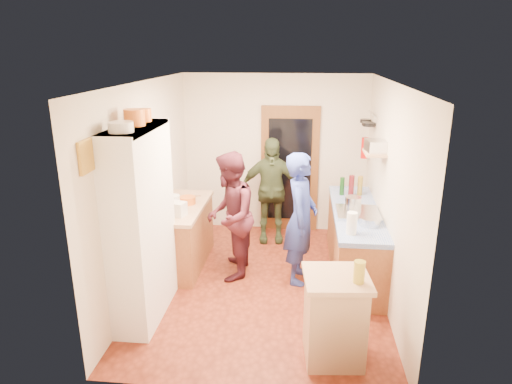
% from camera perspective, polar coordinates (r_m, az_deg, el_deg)
% --- Properties ---
extents(floor, '(3.00, 4.00, 0.02)m').
position_cam_1_polar(floor, '(6.16, 1.00, -11.47)').
color(floor, maroon).
rests_on(floor, ground).
extents(ceiling, '(3.00, 4.00, 0.02)m').
position_cam_1_polar(ceiling, '(5.39, 1.15, 13.65)').
color(ceiling, silver).
rests_on(ceiling, ground).
extents(wall_back, '(3.00, 0.02, 2.60)m').
position_cam_1_polar(wall_back, '(7.57, 2.37, 4.77)').
color(wall_back, beige).
rests_on(wall_back, ground).
extents(wall_front, '(3.00, 0.02, 2.60)m').
position_cam_1_polar(wall_front, '(3.78, -1.58, -8.86)').
color(wall_front, beige).
rests_on(wall_front, ground).
extents(wall_left, '(0.02, 4.00, 2.60)m').
position_cam_1_polar(wall_left, '(5.95, -13.58, 0.69)').
color(wall_left, beige).
rests_on(wall_left, ground).
extents(wall_right, '(0.02, 4.00, 2.60)m').
position_cam_1_polar(wall_right, '(5.72, 16.32, -0.23)').
color(wall_right, beige).
rests_on(wall_right, ground).
extents(door_frame, '(0.95, 0.06, 2.10)m').
position_cam_1_polar(door_frame, '(7.58, 4.22, 2.81)').
color(door_frame, brown).
rests_on(door_frame, ground).
extents(door_glass, '(0.70, 0.02, 1.70)m').
position_cam_1_polar(door_glass, '(7.55, 4.21, 2.74)').
color(door_glass, black).
rests_on(door_glass, door_frame).
extents(hutch_body, '(0.40, 1.20, 2.20)m').
position_cam_1_polar(hutch_body, '(5.23, -14.09, -4.02)').
color(hutch_body, white).
rests_on(hutch_body, ground).
extents(hutch_top_shelf, '(0.40, 1.14, 0.04)m').
position_cam_1_polar(hutch_top_shelf, '(4.95, -15.02, 7.69)').
color(hutch_top_shelf, white).
rests_on(hutch_top_shelf, hutch_body).
extents(plate_stack, '(0.24, 0.24, 0.10)m').
position_cam_1_polar(plate_stack, '(4.63, -16.54, 7.80)').
color(plate_stack, white).
rests_on(plate_stack, hutch_top_shelf).
extents(orange_pot_a, '(0.22, 0.22, 0.17)m').
position_cam_1_polar(orange_pot_a, '(4.97, -14.94, 8.98)').
color(orange_pot_a, orange).
rests_on(orange_pot_a, hutch_top_shelf).
extents(orange_pot_b, '(0.16, 0.16, 0.14)m').
position_cam_1_polar(orange_pot_b, '(5.25, -13.81, 9.32)').
color(orange_pot_b, orange).
rests_on(orange_pot_b, hutch_top_shelf).
extents(left_counter_base, '(0.60, 1.40, 0.85)m').
position_cam_1_polar(left_counter_base, '(6.56, -9.19, -5.57)').
color(left_counter_base, '#955931').
rests_on(left_counter_base, ground).
extents(left_counter_top, '(0.64, 1.44, 0.05)m').
position_cam_1_polar(left_counter_top, '(6.40, -9.38, -1.86)').
color(left_counter_top, tan).
rests_on(left_counter_top, left_counter_base).
extents(toaster, '(0.28, 0.23, 0.18)m').
position_cam_1_polar(toaster, '(5.99, -9.94, -2.08)').
color(toaster, white).
rests_on(toaster, left_counter_top).
extents(kettle, '(0.18, 0.18, 0.20)m').
position_cam_1_polar(kettle, '(6.22, -10.28, -1.29)').
color(kettle, white).
rests_on(kettle, left_counter_top).
extents(orange_bowl, '(0.25, 0.25, 0.10)m').
position_cam_1_polar(orange_bowl, '(6.43, -8.54, -1.02)').
color(orange_bowl, orange).
rests_on(orange_bowl, left_counter_top).
extents(chopping_board, '(0.34, 0.28, 0.02)m').
position_cam_1_polar(chopping_board, '(6.82, -8.21, -0.24)').
color(chopping_board, tan).
rests_on(chopping_board, left_counter_top).
extents(right_counter_base, '(0.60, 2.20, 0.84)m').
position_cam_1_polar(right_counter_base, '(6.44, 12.18, -6.26)').
color(right_counter_base, '#955931').
rests_on(right_counter_base, ground).
extents(right_counter_top, '(0.62, 2.22, 0.06)m').
position_cam_1_polar(right_counter_top, '(6.27, 12.44, -2.49)').
color(right_counter_top, blue).
rests_on(right_counter_top, right_counter_base).
extents(hob, '(0.55, 0.58, 0.04)m').
position_cam_1_polar(hob, '(6.11, 12.62, -2.55)').
color(hob, silver).
rests_on(hob, right_counter_top).
extents(pot_on_hob, '(0.22, 0.22, 0.14)m').
position_cam_1_polar(pot_on_hob, '(6.24, 12.05, -1.22)').
color(pot_on_hob, silver).
rests_on(pot_on_hob, hob).
extents(bottle_a, '(0.07, 0.07, 0.27)m').
position_cam_1_polar(bottle_a, '(6.83, 10.71, 0.72)').
color(bottle_a, '#143F14').
rests_on(bottle_a, right_counter_top).
extents(bottle_b, '(0.10, 0.10, 0.31)m').
position_cam_1_polar(bottle_b, '(6.80, 11.83, 0.78)').
color(bottle_b, '#591419').
rests_on(bottle_b, right_counter_top).
extents(bottle_c, '(0.08, 0.08, 0.29)m').
position_cam_1_polar(bottle_c, '(6.86, 12.87, 0.75)').
color(bottle_c, olive).
rests_on(bottle_c, right_counter_top).
extents(paper_towel, '(0.15, 0.15, 0.26)m').
position_cam_1_polar(paper_towel, '(5.43, 11.88, -3.84)').
color(paper_towel, white).
rests_on(paper_towel, right_counter_top).
extents(mixing_bowl, '(0.30, 0.30, 0.10)m').
position_cam_1_polar(mixing_bowl, '(5.77, 14.02, -3.55)').
color(mixing_bowl, silver).
rests_on(mixing_bowl, right_counter_top).
extents(island_base, '(0.60, 0.60, 0.86)m').
position_cam_1_polar(island_base, '(4.71, 9.76, -15.46)').
color(island_base, tan).
rests_on(island_base, ground).
extents(island_top, '(0.67, 0.67, 0.05)m').
position_cam_1_polar(island_top, '(4.48, 10.06, -10.58)').
color(island_top, tan).
rests_on(island_top, island_base).
extents(cutting_board, '(0.37, 0.31, 0.02)m').
position_cam_1_polar(cutting_board, '(4.51, 9.33, -10.18)').
color(cutting_board, white).
rests_on(cutting_board, island_top).
extents(oil_jar, '(0.12, 0.12, 0.21)m').
position_cam_1_polar(oil_jar, '(4.35, 12.78, -9.72)').
color(oil_jar, '#AD9E2D').
rests_on(oil_jar, island_top).
extents(pan_rail, '(0.02, 0.65, 0.02)m').
position_cam_1_polar(pan_rail, '(7.02, 14.33, 9.45)').
color(pan_rail, silver).
rests_on(pan_rail, wall_right).
extents(pan_hang_a, '(0.18, 0.18, 0.05)m').
position_cam_1_polar(pan_hang_a, '(6.86, 13.95, 8.19)').
color(pan_hang_a, black).
rests_on(pan_hang_a, pan_rail).
extents(pan_hang_b, '(0.16, 0.16, 0.05)m').
position_cam_1_polar(pan_hang_b, '(7.06, 13.73, 8.30)').
color(pan_hang_b, black).
rests_on(pan_hang_b, pan_rail).
extents(pan_hang_c, '(0.17, 0.17, 0.05)m').
position_cam_1_polar(pan_hang_c, '(7.25, 13.54, 8.63)').
color(pan_hang_c, black).
rests_on(pan_hang_c, pan_rail).
extents(wall_shelf, '(0.26, 0.42, 0.03)m').
position_cam_1_polar(wall_shelf, '(6.02, 14.62, 4.74)').
color(wall_shelf, tan).
rests_on(wall_shelf, wall_right).
extents(radio, '(0.26, 0.33, 0.15)m').
position_cam_1_polar(radio, '(6.00, 14.68, 5.58)').
color(radio, silver).
rests_on(radio, wall_shelf).
extents(ext_bracket, '(0.06, 0.10, 0.04)m').
position_cam_1_polar(ext_bracket, '(7.30, 13.87, 4.98)').
color(ext_bracket, black).
rests_on(ext_bracket, wall_right).
extents(fire_extinguisher, '(0.11, 0.11, 0.32)m').
position_cam_1_polar(fire_extinguisher, '(7.28, 13.43, 5.38)').
color(fire_extinguisher, red).
rests_on(fire_extinguisher, wall_right).
extents(picture_frame, '(0.03, 0.25, 0.30)m').
position_cam_1_polar(picture_frame, '(4.37, -20.51, 4.17)').
color(picture_frame, gold).
rests_on(picture_frame, wall_left).
extents(person_hob, '(0.50, 0.69, 1.74)m').
position_cam_1_polar(person_hob, '(5.90, 5.90, -3.43)').
color(person_hob, '#2A3993').
rests_on(person_hob, ground).
extents(person_left, '(0.67, 0.85, 1.72)m').
position_cam_1_polar(person_left, '(6.07, -2.95, -2.90)').
color(person_left, '#441923').
rests_on(person_left, ground).
extents(person_back, '(1.02, 0.50, 1.68)m').
position_cam_1_polar(person_back, '(7.15, 1.92, 0.19)').
color(person_back, '#323E24').
rests_on(person_back, ground).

